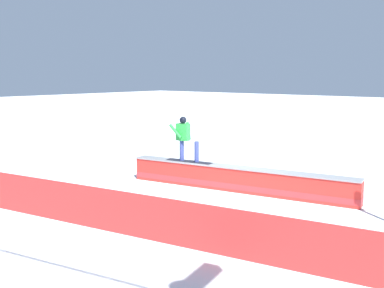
# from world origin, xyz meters

# --- Properties ---
(ground_plane) EXTENTS (120.00, 120.00, 0.00)m
(ground_plane) POSITION_xyz_m (0.00, 0.00, 0.00)
(ground_plane) COLOR white
(grind_box) EXTENTS (7.09, 1.75, 0.75)m
(grind_box) POSITION_xyz_m (0.00, 0.00, 0.34)
(grind_box) COLOR red
(grind_box) RESTS_ON ground_plane
(snowboarder) EXTENTS (1.59, 0.57, 1.42)m
(snowboarder) POSITION_xyz_m (1.80, 0.32, 1.51)
(snowboarder) COLOR black
(snowboarder) RESTS_ON grind_box
(safety_fence) EXTENTS (13.72, 2.53, 0.96)m
(safety_fence) POSITION_xyz_m (0.00, 4.72, 0.48)
(safety_fence) COLOR red
(safety_fence) RESTS_ON ground_plane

